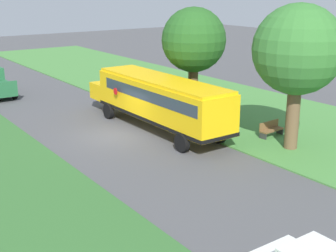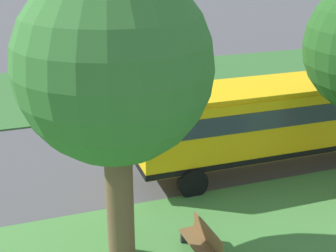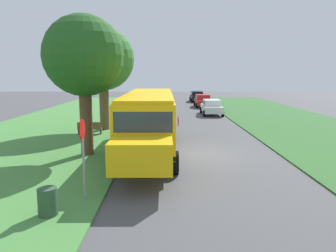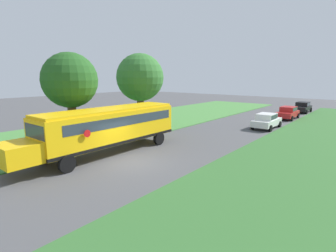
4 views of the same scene
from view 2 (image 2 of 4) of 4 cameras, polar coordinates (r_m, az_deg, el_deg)
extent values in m
plane|color=#4C4C4F|center=(20.57, 10.21, -1.11)|extent=(120.00, 120.00, 0.00)
cube|color=#33662D|center=(28.29, 1.50, 5.62)|extent=(10.00, 80.00, 0.07)
cube|color=yellow|center=(17.33, 12.93, 1.06)|extent=(2.50, 10.50, 2.20)
cube|color=yellow|center=(16.97, 13.26, 4.80)|extent=(2.35, 10.29, 0.16)
cube|color=black|center=(17.69, 12.67, -1.91)|extent=(2.54, 10.54, 0.20)
cube|color=#2D3842|center=(17.03, 12.19, 2.41)|extent=(2.53, 9.24, 0.64)
cylinder|color=red|center=(19.98, 17.96, 3.74)|extent=(0.03, 0.44, 0.44)
cylinder|color=black|center=(17.43, -0.02, -3.23)|extent=(0.30, 1.00, 1.00)
cylinder|color=black|center=(15.34, 3.02, -6.94)|extent=(0.30, 1.00, 1.00)
cylinder|color=brown|center=(11.94, -5.89, -9.00)|extent=(0.70, 0.70, 3.53)
sphere|color=#33702D|center=(10.61, -6.60, 7.35)|extent=(4.54, 4.54, 4.54)
sphere|color=#33702D|center=(10.96, -5.86, 5.75)|extent=(3.26, 3.26, 3.26)
cube|color=brown|center=(12.61, 3.94, -14.20)|extent=(1.63, 0.60, 0.08)
cube|color=brown|center=(12.55, 4.90, -13.03)|extent=(1.60, 0.16, 0.44)
cube|color=#333333|center=(13.29, 2.47, -13.28)|extent=(0.11, 0.45, 0.45)
camera|label=1|loc=(31.57, -45.57, 16.24)|focal=50.00mm
camera|label=3|loc=(30.26, 42.41, 9.17)|focal=35.00mm
camera|label=4|loc=(34.84, 17.58, 16.56)|focal=28.00mm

